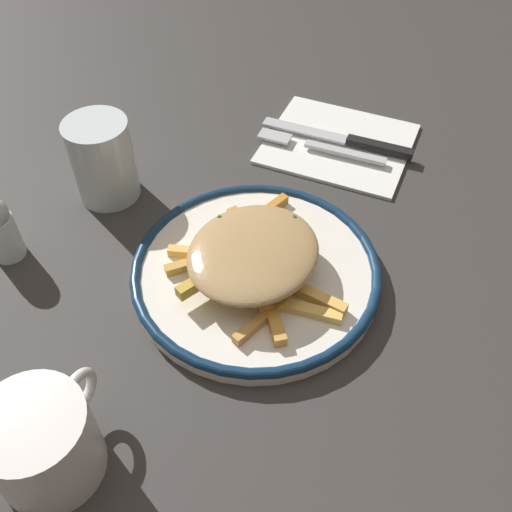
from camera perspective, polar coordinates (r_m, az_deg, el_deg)
The scene contains 8 objects.
ground_plane at distance 0.63m, azimuth 0.00°, elevation -2.23°, with size 2.60×2.60×0.00m, color #373533.
plate at distance 0.62m, azimuth 0.00°, elevation -1.54°, with size 0.27×0.27×0.02m.
fries_heap at distance 0.60m, azimuth -0.58°, elevation 0.10°, with size 0.21×0.21×0.04m.
napkin at distance 0.81m, azimuth 7.93°, elevation 11.20°, with size 0.17×0.19×0.01m, color white.
fork at distance 0.78m, azimuth 6.41°, elevation 10.73°, with size 0.03×0.18×0.01m.
knife at distance 0.80m, azimuth 9.30°, elevation 11.29°, with size 0.03×0.21×0.01m.
water_glass at distance 0.72m, azimuth -15.00°, elevation 9.19°, with size 0.08×0.08×0.10m, color silver.
coffee_mug at distance 0.51m, azimuth -20.38°, elevation -17.00°, with size 0.11×0.09×0.08m.
Camera 1 is at (-0.36, -0.17, 0.48)m, focal length 40.27 mm.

